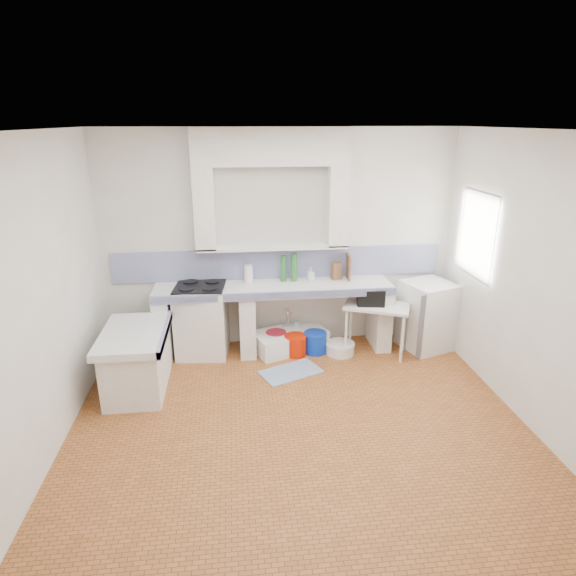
{
  "coord_description": "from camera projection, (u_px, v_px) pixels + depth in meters",
  "views": [
    {
      "loc": [
        -0.58,
        -4.09,
        2.88
      ],
      "look_at": [
        0.0,
        1.0,
        1.1
      ],
      "focal_mm": 30.34,
      "sensor_mm": 36.0,
      "label": 1
    }
  ],
  "objects": [
    {
      "name": "floor",
      "position": [
        299.0,
        425.0,
        4.84
      ],
      "size": [
        4.5,
        4.5,
        0.0
      ],
      "primitive_type": "plane",
      "color": "#A15929",
      "rests_on": "ground"
    },
    {
      "name": "ceiling",
      "position": [
        302.0,
        130.0,
        3.92
      ],
      "size": [
        4.5,
        4.5,
        0.0
      ],
      "primitive_type": "plane",
      "rotation": [
        3.14,
        0.0,
        0.0
      ],
      "color": "white",
      "rests_on": "ground"
    },
    {
      "name": "wall_back",
      "position": [
        279.0,
        241.0,
        6.26
      ],
      "size": [
        4.5,
        0.0,
        4.5
      ],
      "primitive_type": "plane",
      "rotation": [
        1.57,
        0.0,
        0.0
      ],
      "color": "white",
      "rests_on": "ground"
    },
    {
      "name": "wall_front",
      "position": [
        353.0,
        423.0,
        2.51
      ],
      "size": [
        4.5,
        0.0,
        4.5
      ],
      "primitive_type": "plane",
      "rotation": [
        -1.57,
        0.0,
        0.0
      ],
      "color": "white",
      "rests_on": "ground"
    },
    {
      "name": "wall_left",
      "position": [
        39.0,
        303.0,
        4.15
      ],
      "size": [
        0.0,
        4.5,
        4.5
      ],
      "primitive_type": "plane",
      "rotation": [
        1.57,
        0.0,
        1.57
      ],
      "color": "white",
      "rests_on": "ground"
    },
    {
      "name": "wall_right",
      "position": [
        535.0,
        284.0,
        4.62
      ],
      "size": [
        0.0,
        4.5,
        4.5
      ],
      "primitive_type": "plane",
      "rotation": [
        1.57,
        0.0,
        -1.57
      ],
      "color": "white",
      "rests_on": "ground"
    },
    {
      "name": "alcove_mass",
      "position": [
        271.0,
        147.0,
        5.75
      ],
      "size": [
        1.9,
        0.25,
        0.45
      ],
      "primitive_type": "cube",
      "color": "white",
      "rests_on": "ground"
    },
    {
      "name": "window_frame",
      "position": [
        491.0,
        235.0,
        5.7
      ],
      "size": [
        0.35,
        0.86,
        1.06
      ],
      "primitive_type": "cube",
      "color": "#3C2213",
      "rests_on": "ground"
    },
    {
      "name": "lace_valance",
      "position": [
        484.0,
        202.0,
        5.56
      ],
      "size": [
        0.01,
        0.84,
        0.24
      ],
      "primitive_type": "cube",
      "color": "white",
      "rests_on": "ground"
    },
    {
      "name": "counter_slab",
      "position": [
        274.0,
        288.0,
        6.15
      ],
      "size": [
        3.0,
        0.6,
        0.08
      ],
      "primitive_type": "cube",
      "color": "white",
      "rests_on": "ground"
    },
    {
      "name": "counter_lip",
      "position": [
        276.0,
        296.0,
        5.88
      ],
      "size": [
        3.0,
        0.04,
        0.1
      ],
      "primitive_type": "cube",
      "color": "navy",
      "rests_on": "ground"
    },
    {
      "name": "counter_pier_left",
      "position": [
        164.0,
        326.0,
        6.15
      ],
      "size": [
        0.2,
        0.55,
        0.82
      ],
      "primitive_type": "cube",
      "color": "white",
      "rests_on": "ground"
    },
    {
      "name": "counter_pier_mid",
      "position": [
        247.0,
        322.0,
        6.26
      ],
      "size": [
        0.2,
        0.55,
        0.82
      ],
      "primitive_type": "cube",
      "color": "white",
      "rests_on": "ground"
    },
    {
      "name": "counter_pier_right",
      "position": [
        379.0,
        316.0,
        6.44
      ],
      "size": [
        0.2,
        0.55,
        0.82
      ],
      "primitive_type": "cube",
      "color": "white",
      "rests_on": "ground"
    },
    {
      "name": "peninsula_top",
      "position": [
        134.0,
        335.0,
        5.29
      ],
      "size": [
        0.7,
        1.1,
        0.08
      ],
      "primitive_type": "cube",
      "color": "white",
      "rests_on": "ground"
    },
    {
      "name": "peninsula_base",
      "position": [
        137.0,
        364.0,
        5.41
      ],
      "size": [
        0.6,
        1.0,
        0.62
      ],
      "primitive_type": "cube",
      "color": "white",
      "rests_on": "ground"
    },
    {
      "name": "peninsula_lip",
      "position": [
        165.0,
        333.0,
        5.33
      ],
      "size": [
        0.04,
        1.1,
        0.1
      ],
      "primitive_type": "cube",
      "color": "navy",
      "rests_on": "ground"
    },
    {
      "name": "backsplash",
      "position": [
        280.0,
        263.0,
        6.35
      ],
      "size": [
        4.27,
        0.03,
        0.4
      ],
      "primitive_type": "cube",
      "color": "navy",
      "rests_on": "ground"
    },
    {
      "name": "stove",
      "position": [
        202.0,
        321.0,
        6.21
      ],
      "size": [
        0.68,
        0.66,
        0.89
      ],
      "primitive_type": "cube",
      "rotation": [
        0.0,
        0.0,
        -0.09
      ],
      "color": "white",
      "rests_on": "ground"
    },
    {
      "name": "sink",
      "position": [
        290.0,
        341.0,
        6.42
      ],
      "size": [
        1.05,
        0.8,
        0.22
      ],
      "primitive_type": "cube",
      "rotation": [
        0.0,
        0.0,
        0.36
      ],
      "color": "white",
      "rests_on": "ground"
    },
    {
      "name": "side_table",
      "position": [
        375.0,
        329.0,
        6.24
      ],
      "size": [
        0.91,
        0.72,
        0.04
      ],
      "primitive_type": "cube",
      "rotation": [
        0.0,
        0.0,
        -0.4
      ],
      "color": "white",
      "rests_on": "ground"
    },
    {
      "name": "fridge",
      "position": [
        427.0,
        315.0,
        6.37
      ],
      "size": [
        0.74,
        0.74,
        0.9
      ],
      "primitive_type": "cube",
      "rotation": [
        0.0,
        0.0,
        0.33
      ],
      "color": "white",
      "rests_on": "ground"
    },
    {
      "name": "bucket_red",
      "position": [
        276.0,
        341.0,
        6.38
      ],
      "size": [
        0.34,
        0.34,
        0.25
      ],
      "primitive_type": "cylinder",
      "rotation": [
        0.0,
        0.0,
        -0.27
      ],
      "color": "#A8162A",
      "rests_on": "ground"
    },
    {
      "name": "bucket_orange",
      "position": [
        295.0,
        345.0,
        6.25
      ],
      "size": [
        0.31,
        0.31,
        0.26
      ],
      "primitive_type": "cylinder",
      "rotation": [
        0.0,
        0.0,
        -0.1
      ],
      "color": "red",
      "rests_on": "ground"
    },
    {
      "name": "bucket_blue",
      "position": [
        315.0,
        342.0,
        6.32
      ],
      "size": [
        0.39,
        0.39,
        0.27
      ],
      "primitive_type": "cylinder",
      "rotation": [
        0.0,
        0.0,
        0.42
      ],
      "color": "#0B35BD",
      "rests_on": "ground"
    },
    {
      "name": "basin_white",
      "position": [
        340.0,
        348.0,
        6.3
      ],
      "size": [
        0.39,
        0.39,
        0.14
      ],
      "primitive_type": "cylinder",
      "rotation": [
        0.0,
        0.0,
        -0.05
      ],
      "color": "white",
      "rests_on": "ground"
    },
    {
      "name": "water_bottle_a",
      "position": [
        285.0,
        335.0,
        6.54
      ],
      "size": [
        0.09,
        0.09,
        0.27
      ],
      "primitive_type": "cylinder",
      "rotation": [
        0.0,
        0.0,
        0.35
      ],
      "color": "silver",
      "rests_on": "ground"
    },
    {
      "name": "water_bottle_b",
      "position": [
        297.0,
        332.0,
        6.55
      ],
      "size": [
        0.11,
        0.11,
        0.33
      ],
      "primitive_type": "cylinder",
      "rotation": [
        0.0,
        0.0,
        -0.39
      ],
      "color": "silver",
      "rests_on": "ground"
    },
    {
      "name": "black_bag",
      "position": [
        371.0,
        297.0,
        6.1
      ],
      "size": [
        0.36,
        0.24,
        0.21
      ],
      "primitive_type": "cube",
      "rotation": [
        0.0,
        0.0,
        -0.16
      ],
      "color": "black",
      "rests_on": "side_table"
    },
    {
      "name": "green_bottle_a",
      "position": [
        283.0,
        269.0,
        6.23
      ],
      "size": [
        0.09,
        0.09,
        0.34
      ],
      "primitive_type": "cylinder",
      "rotation": [
        0.0,
        0.0,
        -0.17
      ],
      "color": "#276C28",
      "rests_on": "counter_slab"
    },
    {
      "name": "green_bottle_b",
      "position": [
        294.0,
        268.0,
        6.23
      ],
      "size": [
        0.1,
        0.1,
        0.36
      ],
      "primitive_type": "cylinder",
      "rotation": [
        0.0,
        0.0,
        0.35
      ],
      "color": "#276C28",
      "rests_on": "counter_slab"
    },
    {
      "name": "knife_block",
      "position": [
        336.0,
        271.0,
        6.32
      ],
      "size": [
        0.13,
        0.12,
        0.23
      ],
      "primitive_type": "cube",
      "rotation": [
        0.0,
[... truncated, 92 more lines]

